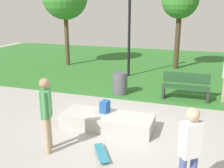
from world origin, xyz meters
name	(u,v)px	position (x,y,z in m)	size (l,w,h in m)	color
ground_plane	(126,132)	(0.00, 0.00, 0.00)	(28.00, 28.00, 0.00)	#9E9993
grass_lawn	(167,66)	(0.00, 8.17, 0.00)	(26.60, 11.65, 0.01)	#2D6B28
concrete_ledge	(107,121)	(-0.56, 0.09, 0.19)	(2.44, 0.90, 0.38)	#A8A59E
backpack_on_ledge	(105,107)	(-0.67, 0.23, 0.54)	(0.28, 0.20, 0.32)	#1E4C8C
skater_performing_trick	(190,148)	(1.61, -2.04, 0.95)	(0.37, 0.36, 1.63)	#3F5184
skater_watching	(46,110)	(-1.40, -1.45, 0.99)	(0.31, 0.40, 1.70)	tan
skateboard_by_ledge	(102,153)	(-0.21, -1.26, 0.06)	(0.59, 0.79, 0.08)	teal
park_bench_near_path	(186,86)	(1.26, 3.11, 0.48)	(1.61, 0.51, 0.91)	#1E4223
tree_slender_maple	(180,1)	(0.49, 7.88, 3.37)	(1.81, 1.81, 4.34)	#42301E
lamp_post	(129,19)	(-1.45, 5.60, 2.57)	(0.28, 0.28, 4.23)	black
trash_bin	(120,83)	(-1.07, 2.95, 0.41)	(0.55, 0.55, 0.81)	#4C4C51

